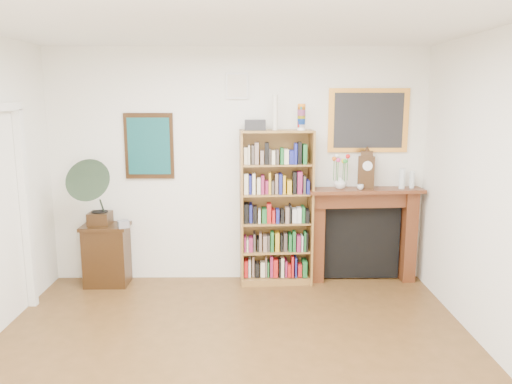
% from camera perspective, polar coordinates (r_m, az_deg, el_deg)
% --- Properties ---
extents(room, '(4.51, 5.01, 2.81)m').
position_cam_1_polar(room, '(3.55, -3.11, -2.59)').
color(room, '#4F3518').
rests_on(room, ground).
extents(door_casing, '(0.08, 1.02, 2.17)m').
position_cam_1_polar(door_casing, '(5.30, -27.06, -0.83)').
color(door_casing, white).
rests_on(door_casing, left_wall).
extents(teal_poster, '(0.58, 0.04, 0.78)m').
position_cam_1_polar(teal_poster, '(6.08, -12.12, 5.15)').
color(teal_poster, black).
rests_on(teal_poster, back_wall).
extents(small_picture, '(0.26, 0.04, 0.30)m').
position_cam_1_polar(small_picture, '(5.93, -2.18, 12.02)').
color(small_picture, white).
rests_on(small_picture, back_wall).
extents(gilt_painting, '(0.95, 0.04, 0.75)m').
position_cam_1_polar(gilt_painting, '(6.10, 12.72, 7.98)').
color(gilt_painting, gold).
rests_on(gilt_painting, back_wall).
extents(bookshelf, '(0.87, 0.36, 2.13)m').
position_cam_1_polar(bookshelf, '(5.90, 2.32, -0.84)').
color(bookshelf, brown).
rests_on(bookshelf, floor).
extents(side_cabinet, '(0.54, 0.39, 0.74)m').
position_cam_1_polar(side_cabinet, '(6.26, -16.67, -6.89)').
color(side_cabinet, black).
rests_on(side_cabinet, floor).
extents(fireplace, '(1.39, 0.42, 1.16)m').
position_cam_1_polar(fireplace, '(6.20, 12.09, -3.85)').
color(fireplace, '#431F0F').
rests_on(fireplace, floor).
extents(gramophone, '(0.51, 0.63, 0.81)m').
position_cam_1_polar(gramophone, '(5.97, -17.97, 0.35)').
color(gramophone, black).
rests_on(gramophone, side_cabinet).
extents(cd_stack, '(0.16, 0.16, 0.08)m').
position_cam_1_polar(cd_stack, '(5.98, -14.92, -3.56)').
color(cd_stack, '#A2A2AD').
rests_on(cd_stack, side_cabinet).
extents(mantel_clock, '(0.21, 0.15, 0.44)m').
position_cam_1_polar(mantel_clock, '(6.01, 12.50, 2.39)').
color(mantel_clock, black).
rests_on(mantel_clock, fireplace).
extents(flower_vase, '(0.16, 0.16, 0.15)m').
position_cam_1_polar(flower_vase, '(5.97, 9.60, 1.09)').
color(flower_vase, silver).
rests_on(flower_vase, fireplace).
extents(teacup, '(0.10, 0.10, 0.06)m').
position_cam_1_polar(teacup, '(5.95, 11.84, 0.55)').
color(teacup, silver).
rests_on(teacup, fireplace).
extents(bottle_left, '(0.07, 0.07, 0.24)m').
position_cam_1_polar(bottle_left, '(6.14, 16.36, 1.49)').
color(bottle_left, silver).
rests_on(bottle_left, fireplace).
extents(bottle_right, '(0.06, 0.06, 0.20)m').
position_cam_1_polar(bottle_right, '(6.20, 17.39, 1.34)').
color(bottle_right, silver).
rests_on(bottle_right, fireplace).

